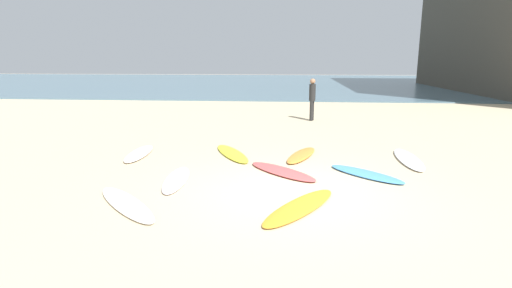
{
  "coord_description": "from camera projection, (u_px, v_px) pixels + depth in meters",
  "views": [
    {
      "loc": [
        -0.12,
        -7.64,
        2.68
      ],
      "look_at": [
        -1.08,
        3.17,
        0.3
      ],
      "focal_mm": 27.39,
      "sensor_mm": 36.0,
      "label": 1
    }
  ],
  "objects": [
    {
      "name": "surfboard_1",
      "position": [
        176.0,
        179.0,
        8.74
      ],
      "size": [
        0.69,
        2.05,
        0.07
      ],
      "primitive_type": "ellipsoid",
      "rotation": [
        0.0,
        0.0,
        3.24
      ],
      "color": "white",
      "rests_on": "ground_plane"
    },
    {
      "name": "surfboard_7",
      "position": [
        126.0,
        204.0,
        7.28
      ],
      "size": [
        1.97,
        2.07,
        0.07
      ],
      "primitive_type": "ellipsoid",
      "rotation": [
        0.0,
        0.0,
        3.89
      ],
      "color": "silver",
      "rests_on": "ground_plane"
    },
    {
      "name": "surfboard_0",
      "position": [
        301.0,
        155.0,
        10.9
      ],
      "size": [
        1.12,
        2.1,
        0.09
      ],
      "primitive_type": "ellipsoid",
      "rotation": [
        0.0,
        0.0,
        -0.32
      ],
      "color": "orange",
      "rests_on": "ground_plane"
    },
    {
      "name": "surfboard_3",
      "position": [
        366.0,
        174.0,
        9.14
      ],
      "size": [
        1.8,
        1.8,
        0.08
      ],
      "primitive_type": "ellipsoid",
      "rotation": [
        0.0,
        0.0,
        3.93
      ],
      "color": "#4E98E3",
      "rests_on": "ground_plane"
    },
    {
      "name": "surfboard_5",
      "position": [
        282.0,
        171.0,
        9.35
      ],
      "size": [
        1.92,
        1.93,
        0.08
      ],
      "primitive_type": "ellipsoid",
      "rotation": [
        0.0,
        0.0,
        3.92
      ],
      "color": "#D85251",
      "rests_on": "ground_plane"
    },
    {
      "name": "ocean_water",
      "position": [
        292.0,
        82.0,
        44.11
      ],
      "size": [
        120.0,
        40.0,
        0.08
      ],
      "primitive_type": "cube",
      "color": "slate",
      "rests_on": "ground_plane"
    },
    {
      "name": "surfboard_2",
      "position": [
        139.0,
        153.0,
        11.12
      ],
      "size": [
        0.73,
        2.17,
        0.08
      ],
      "primitive_type": "ellipsoid",
      "rotation": [
        0.0,
        0.0,
        3.23
      ],
      "color": "silver",
      "rests_on": "ground_plane"
    },
    {
      "name": "beachgoer_near",
      "position": [
        312.0,
        97.0,
        17.05
      ],
      "size": [
        0.35,
        0.35,
        1.84
      ],
      "rotation": [
        0.0,
        0.0,
        1.27
      ],
      "color": "black",
      "rests_on": "ground_plane"
    },
    {
      "name": "surfboard_8",
      "position": [
        300.0,
        207.0,
        7.13
      ],
      "size": [
        1.68,
        2.28,
        0.07
      ],
      "primitive_type": "ellipsoid",
      "rotation": [
        0.0,
        0.0,
        -0.54
      ],
      "color": "orange",
      "rests_on": "ground_plane"
    },
    {
      "name": "surfboard_6",
      "position": [
        408.0,
        159.0,
        10.49
      ],
      "size": [
        0.66,
        2.45,
        0.08
      ],
      "primitive_type": "ellipsoid",
      "rotation": [
        0.0,
        0.0,
        3.1
      ],
      "color": "white",
      "rests_on": "ground_plane"
    },
    {
      "name": "ground_plane",
      "position": [
        295.0,
        192.0,
        8.0
      ],
      "size": [
        120.0,
        120.0,
        0.0
      ],
      "primitive_type": "plane",
      "color": "#C6B28E"
    },
    {
      "name": "surfboard_4",
      "position": [
        232.0,
        153.0,
        11.13
      ],
      "size": [
        1.51,
        2.35,
        0.08
      ],
      "primitive_type": "ellipsoid",
      "rotation": [
        0.0,
        0.0,
        3.59
      ],
      "color": "yellow",
      "rests_on": "ground_plane"
    }
  ]
}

